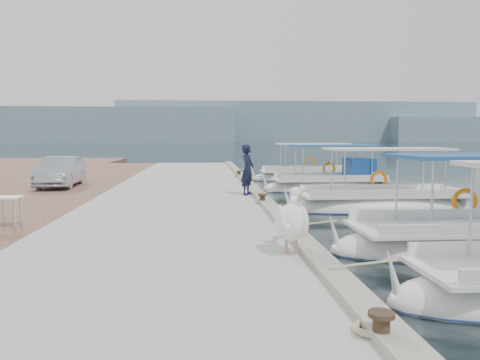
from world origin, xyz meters
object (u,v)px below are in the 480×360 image
(fishing_caique_d, at_px, (331,186))
(fishing_caique_e, at_px, (309,178))
(fishing_caique_b, at_px, (477,246))
(fisherman, at_px, (248,170))
(parked_car, at_px, (61,172))
(pelican, at_px, (292,220))
(fishing_caique_c, at_px, (381,206))

(fishing_caique_d, xyz_separation_m, fishing_caique_e, (0.14, 5.45, -0.07))
(fishing_caique_b, bearing_deg, fisherman, 124.64)
(fishing_caique_b, distance_m, fishing_caique_d, 12.16)
(fishing_caique_e, bearing_deg, parked_car, -149.24)
(pelican, bearing_deg, fishing_caique_d, 71.82)
(fishing_caique_b, height_order, fisherman, fisherman)
(fishing_caique_b, relative_size, fishing_caique_c, 0.99)
(fishing_caique_c, bearing_deg, fishing_caique_e, 90.08)
(fishing_caique_b, bearing_deg, parked_car, 140.52)
(fishing_caique_b, distance_m, fisherman, 8.39)
(fishing_caique_c, bearing_deg, parked_car, 161.68)
(fishing_caique_d, relative_size, fishing_caique_e, 0.93)
(fishing_caique_e, bearing_deg, fisherman, -113.72)
(pelican, bearing_deg, fishing_caique_e, 76.32)
(fisherman, distance_m, parked_car, 8.41)
(fishing_caique_d, distance_m, fishing_caique_e, 5.45)
(fishing_caique_c, relative_size, fishing_caique_e, 1.00)
(fishing_caique_b, height_order, pelican, fishing_caique_b)
(fishing_caique_d, height_order, fishing_caique_e, same)
(fishing_caique_d, bearing_deg, parked_car, -170.99)
(fishing_caique_e, distance_m, pelican, 20.02)
(parked_car, bearing_deg, fishing_caique_b, -42.66)
(fishing_caique_b, distance_m, parked_car, 16.10)
(fishing_caique_e, xyz_separation_m, parked_car, (-12.43, -7.40, 1.01))
(parked_car, bearing_deg, pelican, -60.56)
(fishing_caique_e, bearing_deg, fishing_caique_b, -90.09)
(fishing_caique_b, xyz_separation_m, fishing_caique_c, (0.04, 6.09, 0.00))
(fishing_caique_c, height_order, fishing_caique_d, same)
(fishing_caique_c, relative_size, fishing_caique_d, 1.08)
(fishing_caique_e, distance_m, parked_car, 14.50)
(fishing_caique_b, height_order, fishing_caique_d, same)
(fishing_caique_b, relative_size, fisherman, 3.82)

